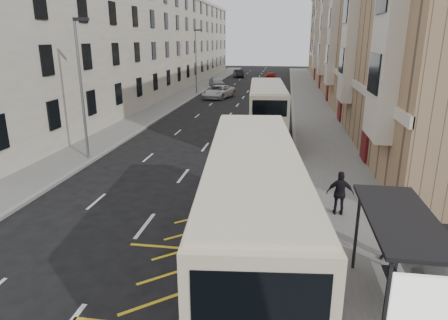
% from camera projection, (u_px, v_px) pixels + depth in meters
% --- Properties ---
extents(ground, '(200.00, 200.00, 0.00)m').
position_uv_depth(ground, '(99.00, 285.00, 11.88)').
color(ground, black).
rests_on(ground, ground).
extents(pavement_right, '(4.00, 120.00, 0.15)m').
position_uv_depth(pavement_right, '(314.00, 113.00, 39.04)').
color(pavement_right, slate).
rests_on(pavement_right, ground).
extents(pavement_left, '(3.00, 120.00, 0.15)m').
position_uv_depth(pavement_left, '(161.00, 109.00, 41.31)').
color(pavement_left, slate).
rests_on(pavement_left, ground).
extents(kerb_right, '(0.25, 120.00, 0.15)m').
position_uv_depth(kerb_right, '(293.00, 112.00, 39.33)').
color(kerb_right, gray).
rests_on(kerb_right, ground).
extents(kerb_left, '(0.25, 120.00, 0.15)m').
position_uv_depth(kerb_left, '(175.00, 109.00, 41.09)').
color(kerb_left, gray).
rests_on(kerb_left, ground).
extents(road_markings, '(10.00, 110.00, 0.01)m').
position_uv_depth(road_markings, '(247.00, 92.00, 54.41)').
color(road_markings, silver).
rests_on(road_markings, ground).
extents(terrace_right, '(10.75, 79.00, 15.25)m').
position_uv_depth(terrace_right, '(366.00, 34.00, 50.39)').
color(terrace_right, '#A07F5D').
rests_on(terrace_right, ground).
extents(terrace_left, '(9.18, 79.00, 13.25)m').
position_uv_depth(terrace_left, '(151.00, 42.00, 54.95)').
color(terrace_left, beige).
rests_on(terrace_left, ground).
extents(bus_shelter, '(1.65, 4.25, 2.70)m').
position_uv_depth(bus_shelter, '(408.00, 250.00, 9.66)').
color(bus_shelter, black).
rests_on(bus_shelter, pavement_right).
extents(guard_railing, '(0.06, 6.56, 1.01)m').
position_uv_depth(guard_railing, '(306.00, 198.00, 16.15)').
color(guard_railing, red).
rests_on(guard_railing, pavement_right).
extents(street_lamp_near, '(0.93, 0.18, 8.00)m').
position_uv_depth(street_lamp_near, '(81.00, 82.00, 22.80)').
color(street_lamp_near, slate).
rests_on(street_lamp_near, pavement_left).
extents(street_lamp_far, '(0.93, 0.18, 8.00)m').
position_uv_depth(street_lamp_far, '(196.00, 58.00, 51.15)').
color(street_lamp_far, slate).
rests_on(street_lamp_far, pavement_left).
extents(double_decker_front, '(3.49, 10.75, 4.21)m').
position_uv_depth(double_decker_front, '(252.00, 221.00, 11.18)').
color(double_decker_front, beige).
rests_on(double_decker_front, ground).
extents(double_decker_rear, '(3.07, 10.30, 4.05)m').
position_uv_depth(double_decker_rear, '(267.00, 113.00, 27.65)').
color(double_decker_rear, beige).
rests_on(double_decker_rear, ground).
extents(pedestrian_near, '(0.68, 0.55, 1.63)m').
position_uv_depth(pedestrian_near, '(330.00, 271.00, 10.89)').
color(pedestrian_near, black).
rests_on(pedestrian_near, pavement_right).
extents(pedestrian_mid, '(0.89, 0.72, 1.69)m').
position_uv_depth(pedestrian_mid, '(396.00, 237.00, 12.67)').
color(pedestrian_mid, black).
rests_on(pedestrian_mid, pavement_right).
extents(pedestrian_far, '(1.09, 0.50, 1.83)m').
position_uv_depth(pedestrian_far, '(340.00, 193.00, 16.08)').
color(pedestrian_far, black).
rests_on(pedestrian_far, pavement_right).
extents(white_van, '(3.93, 6.05, 1.55)m').
position_uv_depth(white_van, '(219.00, 92.00, 48.94)').
color(white_van, silver).
rests_on(white_van, ground).
extents(car_silver, '(3.29, 4.92, 1.56)m').
position_uv_depth(car_silver, '(216.00, 82.00, 60.10)').
color(car_silver, '#A5A8AC').
rests_on(car_silver, ground).
extents(car_dark, '(2.56, 4.53, 1.41)m').
position_uv_depth(car_dark, '(239.00, 73.00, 75.22)').
color(car_dark, black).
rests_on(car_dark, ground).
extents(car_red, '(2.16, 4.96, 1.42)m').
position_uv_depth(car_red, '(270.00, 76.00, 69.61)').
color(car_red, '#9F1308').
rests_on(car_red, ground).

